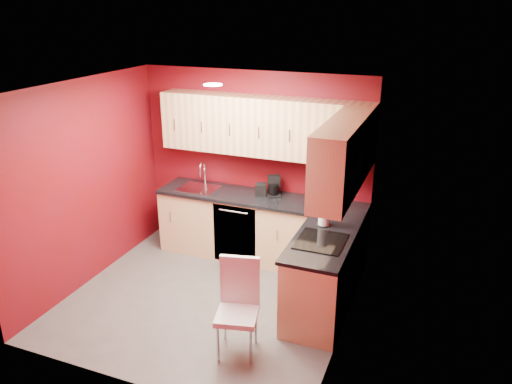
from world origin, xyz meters
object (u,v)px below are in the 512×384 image
Objects in this scene: coffee_maker at (274,186)px; paper_towel at (324,214)px; microwave at (335,177)px; sink at (199,185)px; napkin_holder at (261,189)px; dining_chair at (237,310)px.

coffee_maker is 0.95× the size of paper_towel.
microwave reaches higher than sink.
microwave is 2.69× the size of paper_towel.
sink is at bearing -176.42° from napkin_holder.
microwave is 4.91× the size of napkin_holder.
microwave is at bearing -25.60° from sink.
coffee_maker is 1.07m from paper_towel.
paper_towel is at bearing -32.17° from napkin_holder.
paper_towel is at bearing 56.55° from dining_chair.
napkin_holder is at bearing 164.42° from coffee_maker.
coffee_maker is at bearing 133.44° from microwave.
sink reaches higher than paper_towel.
napkin_holder is 1.20m from paper_towel.
microwave is at bearing -65.18° from paper_towel.
dining_chair is (1.40, -1.93, -0.45)m from sink.
sink is 2.43m from dining_chair.
paper_towel is 1.55m from dining_chair.
microwave is 1.65m from dining_chair.
sink reaches higher than coffee_maker.
sink is at bearing 162.99° from paper_towel.
dining_chair is (0.34, -2.02, -0.55)m from coffee_maker.
napkin_holder is at bearing 147.83° from paper_towel.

